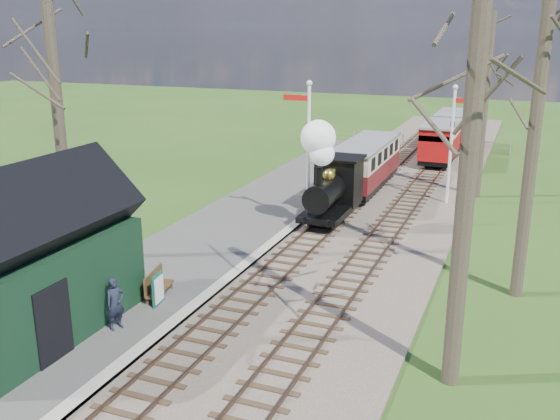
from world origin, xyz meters
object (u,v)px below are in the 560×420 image
at_px(semaphore_near, 307,144).
at_px(locomotive, 330,177).
at_px(red_carriage_b, 451,129).
at_px(sign_board, 158,289).
at_px(red_carriage_a, 440,142).
at_px(coach, 366,163).
at_px(station_shed, 30,262).
at_px(semaphore_far, 453,136).
at_px(bench, 156,284).
at_px(person, 115,304).

bearing_deg(semaphore_near, locomotive, 49.46).
distance_m(red_carriage_b, sign_board, 30.17).
bearing_deg(locomotive, sign_board, -102.23).
xyz_separation_m(locomotive, red_carriage_a, (2.61, 14.16, -0.64)).
bearing_deg(red_carriage_b, semaphore_near, -99.31).
bearing_deg(coach, station_shed, -102.78).
height_order(station_shed, coach, station_shed).
distance_m(semaphore_near, sign_board, 9.79).
height_order(coach, red_carriage_b, coach).
bearing_deg(locomotive, semaphore_far, 49.39).
xyz_separation_m(coach, red_carriage_b, (2.60, 13.59, -0.08)).
xyz_separation_m(red_carriage_a, bench, (-5.18, -23.79, -0.86)).
bearing_deg(coach, semaphore_near, -96.32).
bearing_deg(coach, red_carriage_b, 79.17).
relative_size(semaphore_near, bench, 4.10).
bearing_deg(sign_board, semaphore_far, 66.64).
height_order(station_shed, bench, station_shed).
relative_size(locomotive, red_carriage_b, 0.92).
distance_m(coach, red_carriage_b, 13.84).
relative_size(red_carriage_a, bench, 3.25).
bearing_deg(red_carriage_b, bench, -100.04).
distance_m(locomotive, sign_board, 10.45).
bearing_deg(person, semaphore_far, -0.61).
distance_m(sign_board, person, 1.82).
distance_m(coach, person, 18.14).
xyz_separation_m(semaphore_near, bench, (-1.81, -8.75, -3.03)).
bearing_deg(red_carriage_a, semaphore_far, -78.90).
height_order(red_carriage_b, sign_board, red_carriage_b).
distance_m(locomotive, coach, 6.09).
bearing_deg(station_shed, red_carriage_a, 75.69).
bearing_deg(semaphore_far, locomotive, -130.61).
bearing_deg(station_shed, person, 27.43).
xyz_separation_m(semaphore_near, person, (-1.64, -11.02, -2.67)).
xyz_separation_m(station_shed, red_carriage_b, (6.90, 32.54, -0.82)).
xyz_separation_m(station_shed, sign_board, (2.09, 2.77, -1.58)).
bearing_deg(person, coach, 13.48).
relative_size(semaphore_far, sign_board, 5.83).
bearing_deg(semaphore_far, red_carriage_a, 101.10).
relative_size(red_carriage_a, red_carriage_b, 1.00).
bearing_deg(coach, person, -97.64).
xyz_separation_m(locomotive, person, (-2.40, -11.91, -1.14)).
height_order(sign_board, bench, sign_board).
distance_m(station_shed, bench, 4.04).
height_order(coach, bench, coach).
xyz_separation_m(locomotive, sign_board, (-2.19, -10.12, -1.40)).
bearing_deg(locomotive, red_carriage_b, 82.43).
bearing_deg(semaphore_far, station_shed, -115.72).
bearing_deg(station_shed, semaphore_near, 73.62).
bearing_deg(sign_board, red_carriage_a, 78.80).
distance_m(station_shed, sign_board, 3.81).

